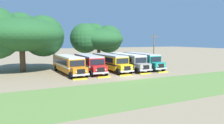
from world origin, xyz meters
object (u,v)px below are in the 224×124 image
Objects in this scene: parked_bus_slot_1 at (89,62)px; broad_shade_tree at (98,38)px; parked_bus_slot_2 at (110,61)px; parked_bus_slot_4 at (141,60)px; utility_pole at (154,49)px; parked_bus_slot_0 at (68,64)px; secondary_tree at (20,34)px; parked_bus_slot_3 at (127,61)px.

broad_shade_tree reaches higher than parked_bus_slot_1.
parked_bus_slot_4 is at bearing 88.34° from parked_bus_slot_2.
parked_bus_slot_1 is 3.85m from parked_bus_slot_2.
parked_bus_slot_1 is at bearing -96.86° from parked_bus_slot_2.
utility_pole reaches higher than parked_bus_slot_1.
secondary_tree reaches higher than parked_bus_slot_0.
parked_bus_slot_0 is 7.40m from parked_bus_slot_2.
secondary_tree is at bearing -110.00° from parked_bus_slot_3.
parked_bus_slot_0 and parked_bus_slot_4 have the same top height.
parked_bus_slot_2 is 15.89m from secondary_tree.
parked_bus_slot_2 is 6.73m from parked_bus_slot_4.
parked_bus_slot_3 is (7.19, -0.52, 0.00)m from parked_bus_slot_1.
parked_bus_slot_2 is at bearing 86.63° from parked_bus_slot_0.
secondary_tree is 24.75m from utility_pole.
utility_pole is at bearing 92.25° from parked_bus_slot_1.
parked_bus_slot_4 is 0.82× the size of broad_shade_tree.
secondary_tree reaches higher than parked_bus_slot_2.
parked_bus_slot_3 is 0.71× the size of secondary_tree.
parked_bus_slot_0 is 9.94m from secondary_tree.
parked_bus_slot_1 is 12.48m from secondary_tree.
parked_bus_slot_0 is 1.01× the size of parked_bus_slot_3.
utility_pole is at bearing 88.12° from parked_bus_slot_0.
parked_bus_slot_0 and parked_bus_slot_3 have the same top height.
parked_bus_slot_0 is at bearing -92.93° from parked_bus_slot_3.
parked_bus_slot_1 is 13.93m from utility_pole.
parked_bus_slot_3 is at bearing -17.89° from secondary_tree.
parked_bus_slot_1 is 0.71× the size of secondary_tree.
broad_shade_tree is at bearing 136.40° from parked_bus_slot_0.
broad_shade_tree reaches higher than parked_bus_slot_4.
secondary_tree is (-14.16, 5.41, 4.77)m from parked_bus_slot_2.
parked_bus_slot_1 is 1.00× the size of parked_bus_slot_3.
parked_bus_slot_1 is at bearing -96.25° from parked_bus_slot_3.
broad_shade_tree is (-1.13, 11.81, 4.16)m from parked_bus_slot_3.
secondary_tree is (-16.38, -6.16, 0.61)m from broad_shade_tree.
parked_bus_slot_2 is at bearing -176.69° from utility_pole.
secondary_tree reaches higher than utility_pole.
parked_bus_slot_1 is (3.55, 0.37, 0.00)m from parked_bus_slot_0.
secondary_tree reaches higher than parked_bus_slot_1.
parked_bus_slot_4 is at bearing 94.27° from parked_bus_slot_3.
parked_bus_slot_0 is 17.47m from utility_pole.
parked_bus_slot_2 is 3.36m from parked_bus_slot_3.
parked_bus_slot_2 is 0.72× the size of secondary_tree.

